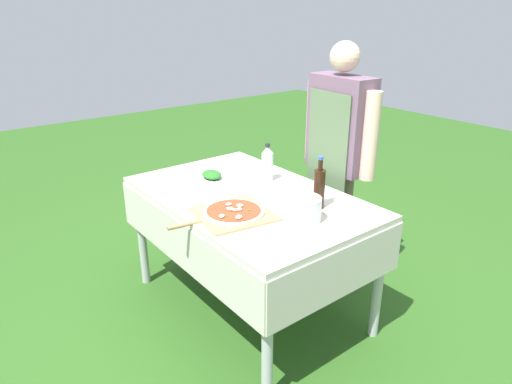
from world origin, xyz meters
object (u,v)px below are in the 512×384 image
object	(u,v)px
herb_container	(212,175)
mixing_tub	(305,209)
prep_table	(249,209)
water_bottle	(267,163)
oil_bottle	(319,188)
pizza_on_peel	(232,213)
person_cook	(338,148)

from	to	relation	value
herb_container	mixing_tub	distance (m)	0.82
prep_table	water_bottle	xyz separation A→B (m)	(-0.12, 0.24, 0.21)
prep_table	mixing_tub	size ratio (longest dim) A/B	8.93
water_bottle	mixing_tub	bearing A→B (deg)	-20.97
oil_bottle	prep_table	bearing A→B (deg)	-153.64
water_bottle	herb_container	distance (m)	0.37
pizza_on_peel	person_cook	bearing A→B (deg)	106.48
prep_table	herb_container	world-z (taller)	herb_container
oil_bottle	pizza_on_peel	bearing A→B (deg)	-116.30
prep_table	person_cook	size ratio (longest dim) A/B	0.92
person_cook	water_bottle	bearing A→B (deg)	72.05
prep_table	herb_container	distance (m)	0.38
water_bottle	mixing_tub	size ratio (longest dim) A/B	1.46
person_cook	prep_table	bearing A→B (deg)	88.45
water_bottle	herb_container	bearing A→B (deg)	-133.01
prep_table	pizza_on_peel	distance (m)	0.31
pizza_on_peel	mixing_tub	xyz separation A→B (m)	(0.29, 0.26, 0.05)
person_cook	herb_container	distance (m)	0.84
oil_bottle	herb_container	size ratio (longest dim) A/B	1.41
person_cook	pizza_on_peel	world-z (taller)	person_cook
person_cook	pizza_on_peel	xyz separation A→B (m)	(0.12, -0.93, -0.16)
mixing_tub	prep_table	bearing A→B (deg)	-177.85
prep_table	oil_bottle	distance (m)	0.48
water_bottle	herb_container	size ratio (longest dim) A/B	1.16
water_bottle	herb_container	xyz separation A→B (m)	(-0.24, -0.26, -0.09)
pizza_on_peel	oil_bottle	bearing A→B (deg)	73.11
prep_table	mixing_tub	bearing A→B (deg)	2.15
prep_table	mixing_tub	distance (m)	0.48
prep_table	person_cook	bearing A→B (deg)	85.41
pizza_on_peel	water_bottle	size ratio (longest dim) A/B	2.38
prep_table	oil_bottle	size ratio (longest dim) A/B	5.04
person_cook	herb_container	xyz separation A→B (m)	(-0.42, -0.72, -0.15)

